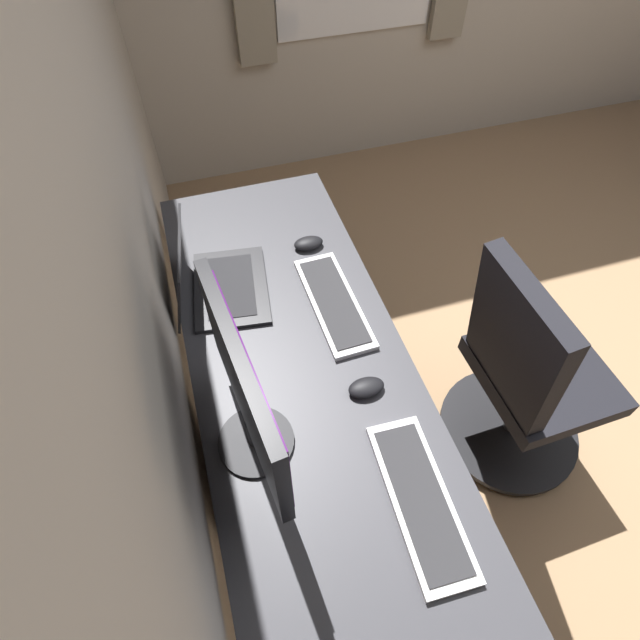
# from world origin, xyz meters

# --- Properties ---
(wall_back) EXTENTS (5.00, 0.10, 2.60)m
(wall_back) POSITION_xyz_m (0.00, 1.98, 1.30)
(wall_back) COLOR beige
(wall_back) RESTS_ON ground
(desk) EXTENTS (1.80, 0.63, 0.73)m
(desk) POSITION_xyz_m (0.15, 1.60, 0.65)
(desk) COLOR #38383D
(desk) RESTS_ON ground
(drawer_pedestal) EXTENTS (0.40, 0.51, 0.69)m
(drawer_pedestal) POSITION_xyz_m (0.01, 1.62, 0.35)
(drawer_pedestal) COLOR #38383D
(drawer_pedestal) RESTS_ON ground
(monitor_primary) EXTENTS (0.51, 0.20, 0.44)m
(monitor_primary) POSITION_xyz_m (-0.02, 1.77, 0.98)
(monitor_primary) COLOR black
(monitor_primary) RESTS_ON desk
(laptop_leftmost) EXTENTS (0.38, 0.33, 0.24)m
(laptop_leftmost) POSITION_xyz_m (0.54, 1.79, 0.78)
(laptop_leftmost) COLOR black
(laptop_leftmost) RESTS_ON desk
(keyboard_main) EXTENTS (0.43, 0.16, 0.02)m
(keyboard_main) POSITION_xyz_m (-0.29, 1.43, 0.74)
(keyboard_main) COLOR silver
(keyboard_main) RESTS_ON desk
(keyboard_spare) EXTENTS (0.42, 0.15, 0.02)m
(keyboard_spare) POSITION_xyz_m (0.37, 1.43, 0.74)
(keyboard_spare) COLOR silver
(keyboard_spare) RESTS_ON desk
(mouse_main) EXTENTS (0.06, 0.10, 0.03)m
(mouse_main) POSITION_xyz_m (0.65, 1.44, 0.75)
(mouse_main) COLOR black
(mouse_main) RESTS_ON desk
(mouse_spare) EXTENTS (0.06, 0.10, 0.03)m
(mouse_spare) POSITION_xyz_m (0.04, 1.45, 0.75)
(mouse_spare) COLOR black
(mouse_spare) RESTS_ON desk
(office_chair) EXTENTS (0.56, 0.56, 0.97)m
(office_chair) POSITION_xyz_m (0.06, 0.83, 0.46)
(office_chair) COLOR black
(office_chair) RESTS_ON ground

